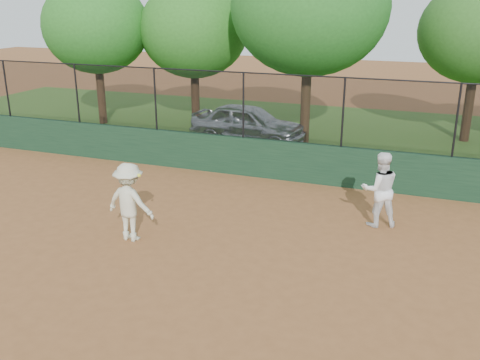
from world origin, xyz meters
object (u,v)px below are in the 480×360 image
(player_second, at_px, (380,189))
(tree_1, at_px, (194,30))
(player_main, at_px, (130,202))
(parked_car, at_px, (248,124))
(tree_0, at_px, (95,26))
(tree_3, at_px, (479,32))
(tree_2, at_px, (309,7))

(player_second, height_order, tree_1, tree_1)
(player_main, bearing_deg, tree_1, 107.59)
(player_second, bearing_deg, tree_1, -66.53)
(parked_car, distance_m, tree_0, 7.96)
(parked_car, bearing_deg, player_main, -173.51)
(tree_0, distance_m, tree_1, 4.15)
(player_second, relative_size, tree_0, 0.30)
(player_second, height_order, tree_0, tree_0)
(player_second, relative_size, player_main, 1.02)
(player_second, xyz_separation_m, tree_3, (2.20, 9.44, 3.15))
(tree_0, bearing_deg, tree_1, 15.80)
(tree_1, bearing_deg, parked_car, -33.76)
(parked_car, distance_m, player_main, 9.04)
(tree_0, distance_m, tree_3, 15.08)
(parked_car, xyz_separation_m, tree_3, (7.78, 3.20, 3.33))
(parked_car, relative_size, tree_1, 0.73)
(tree_0, relative_size, tree_3, 1.02)
(tree_1, xyz_separation_m, tree_2, (5.17, -1.35, 0.98))
(player_main, relative_size, tree_0, 0.30)
(parked_car, xyz_separation_m, player_main, (0.38, -9.03, 0.17))
(player_second, relative_size, tree_1, 0.31)
(tree_2, bearing_deg, player_main, -99.51)
(player_second, distance_m, tree_1, 12.46)
(player_main, bearing_deg, player_second, 28.23)
(player_second, height_order, tree_3, tree_3)
(tree_1, relative_size, tree_2, 0.80)
(parked_car, xyz_separation_m, tree_1, (-3.15, 2.11, 3.24))
(tree_2, height_order, tree_3, tree_2)
(parked_car, relative_size, player_second, 2.36)
(player_main, height_order, tree_0, tree_0)
(parked_car, height_order, tree_2, tree_2)
(tree_0, height_order, tree_3, tree_0)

